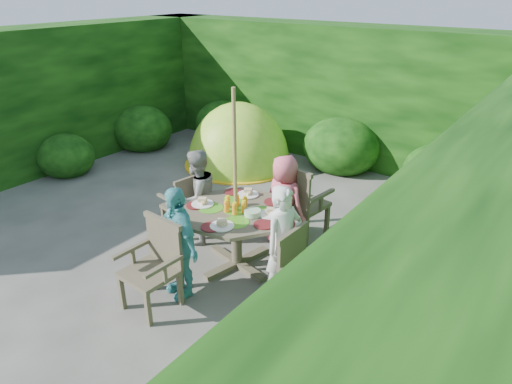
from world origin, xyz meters
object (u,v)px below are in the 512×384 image
Objects in this scene: garden_chair_right at (303,273)px; child_right at (284,244)px; dome_tent at (239,164)px; child_left at (197,197)px; patio_table at (236,219)px; child_back at (284,201)px; garden_chair_front at (155,264)px; garden_chair_back at (300,201)px; garden_chair_left at (185,203)px; parasol_pole at (235,184)px; child_front at (179,242)px.

child_right is at bearing 77.08° from garden_chair_right.
child_left is at bearing -76.98° from dome_tent.
child_back is (0.17, 0.78, -0.03)m from patio_table.
garden_chair_front is 0.72× the size of child_left.
garden_chair_front is at bearing 84.44° from garden_chair_back.
child_back reaches higher than garden_chair_back.
garden_chair_left is 0.83× the size of garden_chair_back.
child_back is (0.95, 0.61, -0.02)m from child_left.
dome_tent is at bearing 127.63° from parasol_pole.
garden_chair_front reaches higher than garden_chair_left.
child_right reaches higher than garden_chair_back.
garden_chair_right is 1.04× the size of garden_chair_left.
garden_chair_back is at bearing 37.59° from child_right.
dome_tent is (-1.86, 3.81, -0.50)m from garden_chair_front.
parasol_pole reaches higher than garden_chair_left.
child_left reaches higher than garden_chair_right.
garden_chair_front reaches higher than garden_chair_right.
patio_table is 0.80m from child_front.
child_back reaches higher than garden_chair_left.
garden_chair_right is 0.37× the size of dome_tent.
patio_table is at bearing 86.59° from garden_chair_left.
garden_chair_right is 0.87× the size of garden_chair_back.
child_right is 1.60m from child_left.
parasol_pole reaches higher than child_left.
child_left is at bearing 91.59° from child_right.
garden_chair_back is at bearing 96.77° from child_front.
patio_table is 1.13m from garden_chair_left.
child_back reaches higher than garden_chair_right.
child_back is at bearing 77.58° from parasol_pole.
parasol_pole is at bearing 83.22° from child_left.
child_right is at bearing 121.00° from garden_chair_back.
child_left is 0.54× the size of dome_tent.
child_right is (1.86, -0.41, 0.21)m from garden_chair_left.
garden_chair_back is at bearing -49.87° from dome_tent.
patio_table is 1.87× the size of garden_chair_left.
parasol_pole is 0.92m from child_front.
child_front is (-1.25, -0.53, 0.18)m from garden_chair_right.
patio_table is 3.53m from dome_tent.
garden_chair_front is 0.72× the size of child_front.
parasol_pole is 1.25m from garden_chair_front.
patio_table is 0.45m from parasol_pole.
garden_chair_front is (-0.49, -2.13, -0.04)m from garden_chair_back.
child_front is (0.08, 0.29, 0.15)m from garden_chair_front.
garden_chair_front is at bearing -103.14° from parasol_pole.
garden_chair_front is 0.75× the size of child_back.
child_back is 0.96× the size of child_front.
child_left is 1.04× the size of child_back.
child_front reaches higher than patio_table.
child_front reaches higher than garden_chair_front.
garden_chair_back is 2.19m from garden_chair_front.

